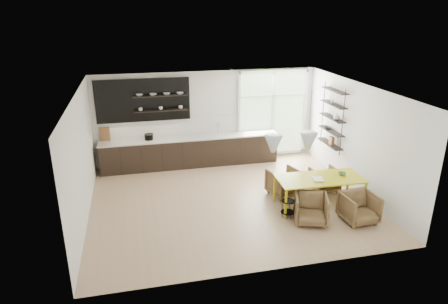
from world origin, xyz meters
TOP-DOWN VIEW (x-y plane):
  - room at (0.58, 1.10)m, footprint 7.02×6.01m
  - kitchen_run at (-0.69, 2.69)m, footprint 5.54×0.69m
  - right_shelving at (3.36, 1.17)m, footprint 0.26×1.22m
  - dining_table at (2.10, -0.79)m, footprint 2.15×1.03m
  - armchair_back_left at (1.49, 0.02)m, footprint 0.93×0.95m
  - armchair_back_right at (2.66, 0.02)m, footprint 0.72×0.74m
  - armchair_front_left at (1.57, -1.49)m, footprint 0.94×0.95m
  - armchair_front_right at (2.68, -1.70)m, footprint 0.79×0.81m
  - wire_stool at (1.16, -1.12)m, footprint 0.33×0.33m
  - table_book at (1.88, -0.84)m, footprint 0.31×0.37m
  - table_bowl at (2.72, -0.75)m, footprint 0.23×0.23m

SIDE VIEW (x-z plane):
  - wire_stool at x=1.16m, z-range 0.06..0.48m
  - armchair_back_right at x=2.66m, z-range 0.00..0.64m
  - armchair_front_left at x=1.57m, z-range 0.00..0.69m
  - armchair_front_right at x=2.68m, z-range 0.00..0.70m
  - armchair_back_left at x=1.49m, z-range 0.00..0.71m
  - kitchen_run at x=-0.69m, z-range -0.78..1.97m
  - dining_table at x=2.10m, z-range 0.33..1.11m
  - table_book at x=1.88m, z-range 0.77..0.80m
  - table_bowl at x=2.72m, z-range 0.77..0.83m
  - room at x=0.58m, z-range 0.00..2.92m
  - right_shelving at x=3.36m, z-range 0.70..2.60m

